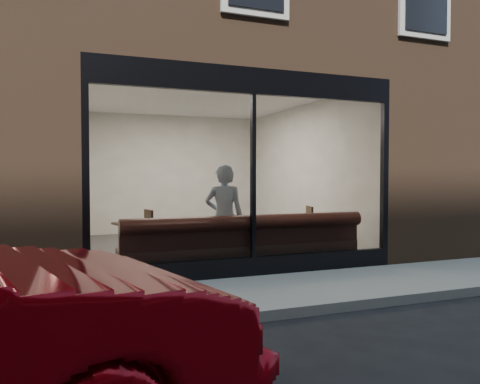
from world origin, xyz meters
name	(u,v)px	position (x,y,z in m)	size (l,w,h in m)	color
ground	(322,312)	(0.00, 0.00, 0.00)	(120.00, 120.00, 0.00)	black
sidewalk_near	(283,291)	(0.00, 1.00, 0.01)	(40.00, 2.00, 0.01)	gray
kerb_near	(324,308)	(0.00, -0.05, 0.06)	(40.00, 0.10, 0.12)	gray
host_building_pier_left	(18,174)	(-3.75, 8.00, 1.60)	(2.50, 12.00, 3.20)	brown
host_building_pier_right	(293,174)	(3.75, 8.00, 1.60)	(2.50, 12.00, 3.20)	brown
host_building_backfill	(150,174)	(0.00, 11.00, 1.60)	(5.00, 6.00, 3.20)	brown
cafe_floor	(200,247)	(0.00, 5.00, 0.02)	(6.00, 6.00, 0.00)	#2D2D30
cafe_ceiling	(200,98)	(0.00, 5.00, 3.19)	(6.00, 6.00, 0.00)	white
cafe_wall_back	(170,174)	(0.00, 7.99, 1.60)	(5.00, 5.00, 0.00)	beige
cafe_wall_left	(76,173)	(-2.49, 5.00, 1.60)	(6.00, 6.00, 0.00)	beige
cafe_wall_right	(304,174)	(2.49, 5.00, 1.60)	(6.00, 6.00, 0.00)	beige
storefront_kick	(253,266)	(0.00, 2.05, 0.15)	(5.00, 0.10, 0.30)	black
storefront_header	(253,81)	(0.00, 2.05, 3.00)	(5.00, 0.10, 0.40)	black
storefront_mullion	(253,176)	(0.00, 2.05, 1.55)	(0.06, 0.10, 2.50)	black
storefront_glass	(254,176)	(0.00, 2.02, 1.55)	(4.80, 4.80, 0.00)	white
banquette	(244,257)	(0.00, 2.45, 0.23)	(4.00, 0.55, 0.45)	#3A1715
person	(224,218)	(-0.27, 2.65, 0.87)	(0.63, 0.42, 1.73)	#A3C1D8
cafe_table_left	(132,224)	(-1.64, 3.45, 0.74)	(0.54, 0.54, 0.04)	black
cafe_table_right	(277,221)	(0.87, 3.00, 0.74)	(0.54, 0.54, 0.04)	black
cafe_chair_left	(139,250)	(-1.50, 3.71, 0.24)	(0.37, 0.37, 0.04)	black
cafe_chair_right	(300,242)	(1.65, 3.60, 0.24)	(0.46, 0.46, 0.04)	black
wall_poster	(80,168)	(-2.45, 4.24, 1.69)	(0.02, 0.57, 0.76)	white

